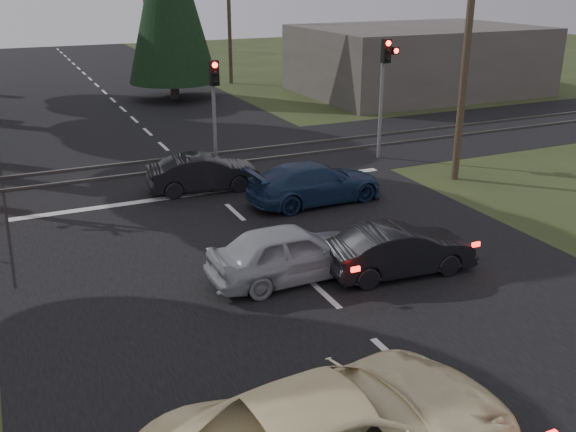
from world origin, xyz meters
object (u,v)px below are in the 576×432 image
utility_pole_mid (229,11)px  dark_car_far (204,173)px  traffic_signal_right (385,76)px  blue_sedan (315,183)px  silver_car (291,253)px  dark_hatchback (399,250)px  utility_pole_near (467,46)px  traffic_signal_center (215,96)px

utility_pole_mid → dark_car_far: bearing=-112.0°
traffic_signal_right → blue_sedan: size_ratio=1.04×
traffic_signal_right → silver_car: (-7.91, -8.43, -2.62)m
dark_hatchback → silver_car: silver_car is taller
utility_pole_mid → silver_car: (-8.87, -28.95, -4.03)m
utility_pole_mid → dark_hatchback: bearing=-101.9°
dark_hatchback → utility_pole_mid: bearing=-7.3°
utility_pole_mid → silver_car: size_ratio=2.22×
traffic_signal_right → dark_car_far: size_ratio=1.24×
traffic_signal_right → utility_pole_near: utility_pole_near is taller
dark_hatchback → silver_car: size_ratio=0.93×
utility_pole_mid → dark_hatchback: size_ratio=2.40×
traffic_signal_center → dark_car_far: bearing=-118.9°
traffic_signal_right → utility_pole_near: 3.87m
silver_car → blue_sedan: bearing=-33.4°
blue_sedan → dark_car_far: bearing=45.6°
utility_pole_mid → traffic_signal_right: bearing=-92.7°
silver_car → utility_pole_mid: bearing=-17.7°
dark_hatchback → silver_car: bearing=76.6°
traffic_signal_right → blue_sedan: bearing=-143.0°
utility_pole_mid → blue_sedan: (-5.78, -24.16, -4.07)m
traffic_signal_center → silver_car: traffic_signal_center is taller
utility_pole_near → dark_car_far: (-8.70, 2.49, -4.10)m
dark_hatchback → dark_car_far: bearing=20.8°
traffic_signal_right → blue_sedan: (-4.83, -3.64, -2.66)m
utility_pole_near → utility_pole_mid: 24.00m
blue_sedan → traffic_signal_right: bearing=-55.2°
silver_car → traffic_signal_right: bearing=-43.9°
blue_sedan → traffic_signal_center: bearing=17.4°
traffic_signal_right → silver_car: bearing=-133.2°
utility_pole_near → dark_car_far: 9.94m
traffic_signal_right → utility_pole_mid: 20.60m
traffic_signal_right → utility_pole_near: (0.95, -3.47, 1.41)m
utility_pole_near → blue_sedan: (-5.78, -0.16, -4.07)m
traffic_signal_right → blue_sedan: 6.60m
traffic_signal_center → dark_hatchback: (1.21, -10.47, -2.19)m
traffic_signal_right → utility_pole_mid: utility_pole_mid is taller
blue_sedan → utility_pole_mid: bearing=-15.6°
traffic_signal_right → utility_pole_mid: (0.95, 20.53, 1.41)m
traffic_signal_center → silver_car: size_ratio=1.01×
utility_pole_mid → blue_sedan: 25.17m
traffic_signal_center → blue_sedan: size_ratio=0.90×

